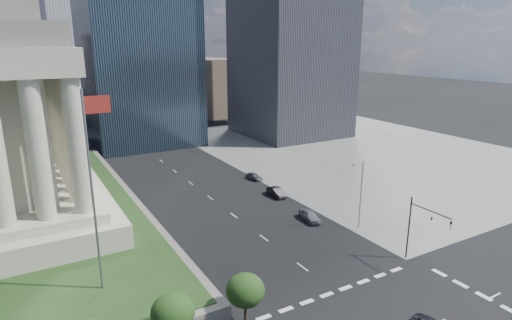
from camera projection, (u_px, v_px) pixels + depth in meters
ground at (132, 139)px, 117.73m from camera, size 500.00×500.00×0.00m
sidewalk_ne at (358, 149)px, 106.38m from camera, size 68.00×90.00×0.03m
flagpole at (93, 182)px, 40.25m from camera, size 2.52×0.24×20.00m
midrise_glass at (136, 24)px, 106.48m from camera, size 26.00×26.00×60.00m
building_filler_ne at (197, 87)px, 155.47m from camera, size 20.00×30.00×20.00m
traffic_signal_ne at (422, 224)px, 50.22m from camera, size 0.30×5.74×8.00m
street_lamp_north at (360, 191)px, 59.95m from camera, size 2.13×0.22×10.00m
parked_sedan_near at (310, 216)px, 63.89m from camera, size 2.47×4.77×1.55m
parked_sedan_mid at (276, 192)px, 73.97m from camera, size 1.78×4.62×1.50m
parked_sedan_far at (254, 176)px, 82.97m from camera, size 4.02×2.07×1.31m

